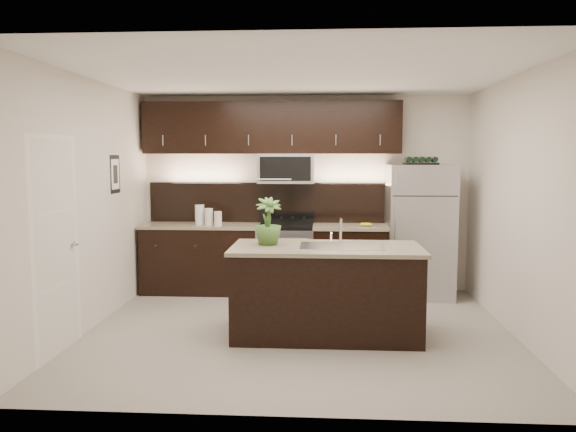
# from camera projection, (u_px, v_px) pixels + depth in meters

# --- Properties ---
(ground) EXTENTS (4.50, 4.50, 0.00)m
(ground) POSITION_uv_depth(u_px,v_px,m) (299.00, 331.00, 6.01)
(ground) COLOR gray
(ground) RESTS_ON ground
(room_walls) EXTENTS (4.52, 4.02, 2.71)m
(room_walls) POSITION_uv_depth(u_px,v_px,m) (288.00, 173.00, 5.80)
(room_walls) COLOR beige
(room_walls) RESTS_ON ground
(counter_run) EXTENTS (3.51, 0.65, 0.94)m
(counter_run) POSITION_uv_depth(u_px,v_px,m) (271.00, 259.00, 7.66)
(counter_run) COLOR black
(counter_run) RESTS_ON ground
(upper_fixtures) EXTENTS (3.49, 0.40, 1.66)m
(upper_fixtures) POSITION_uv_depth(u_px,v_px,m) (273.00, 136.00, 7.63)
(upper_fixtures) COLOR black
(upper_fixtures) RESTS_ON counter_run
(island) EXTENTS (1.96, 0.96, 0.94)m
(island) POSITION_uv_depth(u_px,v_px,m) (326.00, 291.00, 5.82)
(island) COLOR black
(island) RESTS_ON ground
(sink_faucet) EXTENTS (0.84, 0.50, 0.28)m
(sink_faucet) POSITION_uv_depth(u_px,v_px,m) (341.00, 245.00, 5.77)
(sink_faucet) COLOR silver
(sink_faucet) RESTS_ON island
(refrigerator) EXTENTS (0.85, 0.76, 1.76)m
(refrigerator) POSITION_uv_depth(u_px,v_px,m) (419.00, 231.00, 7.44)
(refrigerator) COLOR #B2B2B7
(refrigerator) RESTS_ON ground
(wine_rack) EXTENTS (0.43, 0.27, 0.10)m
(wine_rack) POSITION_uv_depth(u_px,v_px,m) (421.00, 161.00, 7.34)
(wine_rack) COLOR black
(wine_rack) RESTS_ON refrigerator
(plant) EXTENTS (0.35, 0.35, 0.49)m
(plant) POSITION_uv_depth(u_px,v_px,m) (268.00, 221.00, 5.86)
(plant) COLOR #3A5E25
(plant) RESTS_ON island
(canisters) EXTENTS (0.39, 0.23, 0.27)m
(canisters) POSITION_uv_depth(u_px,v_px,m) (207.00, 216.00, 7.56)
(canisters) COLOR silver
(canisters) RESTS_ON counter_run
(french_press) EXTENTS (0.10, 0.10, 0.29)m
(french_press) POSITION_uv_depth(u_px,v_px,m) (392.00, 218.00, 7.45)
(french_press) COLOR silver
(french_press) RESTS_ON counter_run
(bananas) EXTENTS (0.17, 0.14, 0.05)m
(bananas) POSITION_uv_depth(u_px,v_px,m) (363.00, 224.00, 7.46)
(bananas) COLOR gold
(bananas) RESTS_ON counter_run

